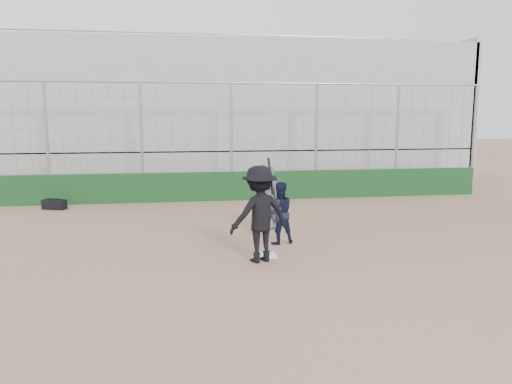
{
  "coord_description": "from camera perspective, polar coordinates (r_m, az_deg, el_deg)",
  "views": [
    {
      "loc": [
        -1.75,
        -10.05,
        2.97
      ],
      "look_at": [
        0.0,
        1.4,
        1.15
      ],
      "focal_mm": 35.0,
      "sensor_mm": 36.0,
      "label": 1
    }
  ],
  "objects": [
    {
      "name": "ground",
      "position": [
        10.62,
        1.15,
        -7.3
      ],
      "size": [
        90.0,
        90.0,
        0.0
      ],
      "primitive_type": "plane",
      "color": "brown",
      "rests_on": "ground"
    },
    {
      "name": "home_plate",
      "position": [
        10.62,
        1.15,
        -7.24
      ],
      "size": [
        0.44,
        0.44,
        0.02
      ],
      "primitive_type": "cube",
      "color": "white",
      "rests_on": "ground"
    },
    {
      "name": "backstop",
      "position": [
        17.26,
        -2.82,
        2.22
      ],
      "size": [
        18.1,
        0.25,
        4.04
      ],
      "color": "#113817",
      "rests_on": "ground"
    },
    {
      "name": "bleachers",
      "position": [
        22.07,
        -4.2,
        8.79
      ],
      "size": [
        20.25,
        6.7,
        6.98
      ],
      "color": "#969696",
      "rests_on": "ground"
    },
    {
      "name": "batter_at_plate",
      "position": [
        10.03,
        0.4,
        -2.52
      ],
      "size": [
        1.43,
        1.11,
        2.08
      ],
      "color": "black",
      "rests_on": "ground"
    },
    {
      "name": "catcher_crouched",
      "position": [
        11.48,
        2.68,
        -3.54
      ],
      "size": [
        0.8,
        0.68,
        0.99
      ],
      "color": "black",
      "rests_on": "ground"
    },
    {
      "name": "umpire",
      "position": [
        12.76,
        1.42,
        -1.14
      ],
      "size": [
        0.7,
        0.58,
        1.48
      ],
      "primitive_type": "imported",
      "rotation": [
        0.0,
        0.0,
        3.5
      ],
      "color": "#434955",
      "rests_on": "ground"
    },
    {
      "name": "equipment_bag",
      "position": [
        16.88,
        -22.05,
        -1.32
      ],
      "size": [
        0.79,
        0.55,
        0.35
      ],
      "color": "black",
      "rests_on": "ground"
    }
  ]
}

